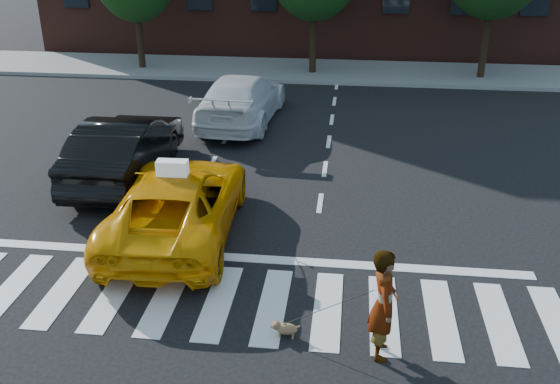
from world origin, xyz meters
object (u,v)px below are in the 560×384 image
dog (284,328)px  black_sedan (125,148)px  white_suv (241,99)px  woman (384,304)px  taxi (178,203)px

dog → black_sedan: bearing=129.8°
white_suv → dog: 11.61m
black_sedan → dog: (4.92, -6.24, -0.67)m
black_sedan → woman: bearing=134.9°
white_suv → dog: (2.71, -11.27, -0.63)m
black_sedan → dog: 7.97m
black_sedan → taxi: bearing=127.1°
woman → dog: (-1.59, 0.24, -0.79)m
taxi → woman: bearing=137.6°
black_sedan → dog: bearing=128.0°
black_sedan → white_suv: black_sedan is taller
white_suv → black_sedan: bearing=69.8°
black_sedan → woman: 9.19m
taxi → black_sedan: size_ratio=1.06×
black_sedan → white_suv: bearing=-113.9°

